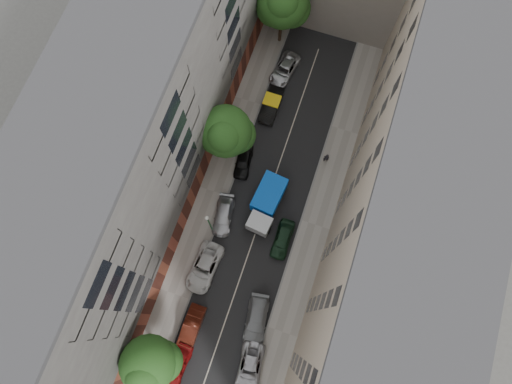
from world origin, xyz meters
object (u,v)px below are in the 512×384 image
at_px(car_left_4, 243,161).
at_px(tree_far, 283,4).
at_px(car_right_2, 283,239).
at_px(tree_mid, 226,133).
at_px(car_left_2, 204,267).
at_px(car_right_0, 250,368).
at_px(car_left_0, 177,366).
at_px(car_left_5, 272,105).
at_px(lamp_post, 209,223).
at_px(car_left_6, 285,69).
at_px(tree_near, 149,365).
at_px(car_left_3, 224,216).
at_px(car_right_1, 256,320).
at_px(pedestrian, 326,158).
at_px(tarp_truck, 266,203).
at_px(car_left_1, 191,328).

distance_m(car_left_4, tree_far, 16.42).
distance_m(car_right_2, tree_mid, 11.82).
relative_size(car_left_2, car_right_0, 1.10).
xyz_separation_m(car_left_0, car_left_5, (0.02, 28.00, 0.02)).
xyz_separation_m(car_right_0, lamp_post, (-7.80, 11.11, 3.08)).
height_order(car_left_2, car_right_2, car_left_2).
bearing_deg(tree_mid, car_left_6, 77.28).
distance_m(car_left_2, car_left_5, 18.74).
bearing_deg(car_right_0, car_left_4, 103.62).
xyz_separation_m(car_left_5, tree_near, (-1.70, -28.11, 4.30)).
height_order(car_left_3, car_left_5, car_left_5).
height_order(car_right_0, tree_near, tree_near).
relative_size(car_left_0, tree_mid, 0.51).
distance_m(car_right_1, pedestrian, 17.84).
distance_m(car_left_5, tree_mid, 8.58).
xyz_separation_m(car_right_1, tree_near, (-7.30, -6.31, 4.33)).
distance_m(tree_mid, tree_far, 14.94).
relative_size(car_left_5, tree_near, 0.60).
height_order(car_right_1, tree_mid, tree_mid).
distance_m(car_right_0, car_right_2, 12.43).
bearing_deg(car_right_0, tree_mid, 107.53).
height_order(tarp_truck, car_left_5, tarp_truck).
bearing_deg(tree_far, car_left_6, -64.92).
relative_size(car_left_0, car_left_2, 0.82).
bearing_deg(car_right_2, car_left_1, -118.05).
bearing_deg(car_left_0, car_left_4, 95.17).
height_order(car_left_2, car_right_0, car_left_2).
bearing_deg(tree_near, car_right_2, 63.28).
bearing_deg(tree_near, car_right_1, 40.82).
relative_size(tarp_truck, tree_near, 0.82).
height_order(tarp_truck, tree_far, tree_far).
height_order(tarp_truck, car_left_3, tarp_truck).
bearing_deg(lamp_post, tree_mid, 97.83).
xyz_separation_m(car_left_2, car_left_4, (-0.00, 11.66, -0.05)).
bearing_deg(car_left_1, car_left_2, 98.48).
distance_m(car_left_6, pedestrian, 11.37).
height_order(tarp_truck, car_left_1, tarp_truck).
xyz_separation_m(car_left_3, tree_far, (-0.90, 21.51, 5.73)).
bearing_deg(tarp_truck, car_right_2, -39.85).
relative_size(car_left_2, car_left_3, 1.18).
relative_size(car_right_1, tree_near, 0.66).
bearing_deg(car_left_3, tree_mid, 95.60).
bearing_deg(tarp_truck, car_left_6, 107.34).
bearing_deg(car_left_1, car_right_2, 63.05).
xyz_separation_m(car_left_4, pedestrian, (8.10, 3.02, 0.30)).
relative_size(car_left_2, tree_near, 0.70).
bearing_deg(car_left_3, car_right_2, -12.72).
relative_size(tarp_truck, tree_far, 0.67).
bearing_deg(car_right_1, car_left_3, 118.07).
xyz_separation_m(car_left_3, car_right_2, (6.40, -0.40, 0.07)).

